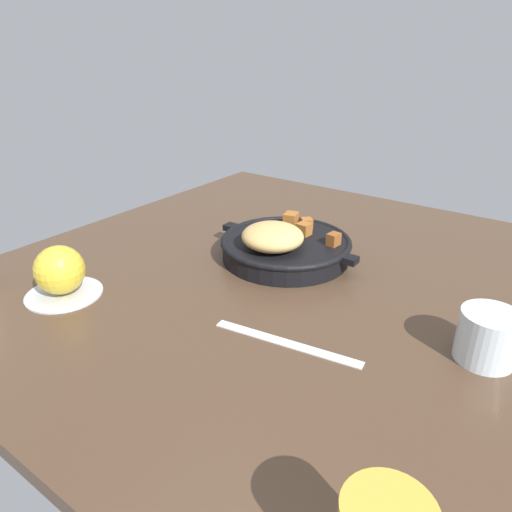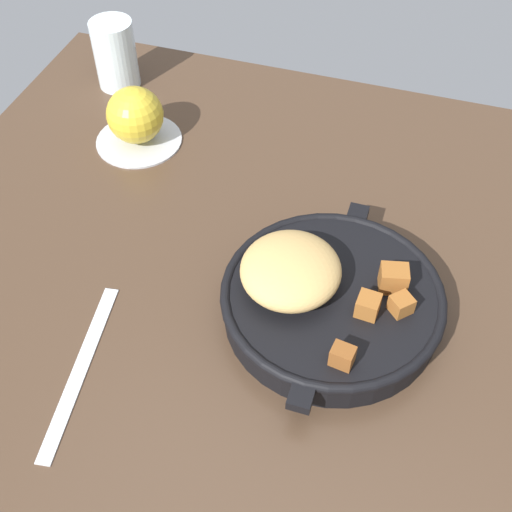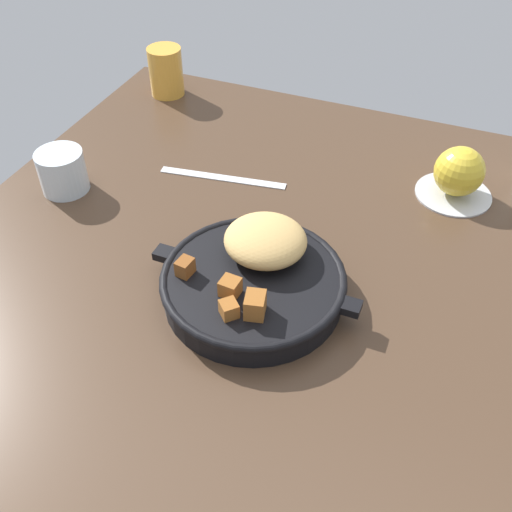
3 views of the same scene
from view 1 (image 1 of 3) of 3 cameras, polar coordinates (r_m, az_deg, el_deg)
name	(u,v)px [view 1 (image 1 of 3)]	position (r cm, az deg, el deg)	size (l,w,h in cm)	color
ground_plane	(278,275)	(86.97, 2.67, -2.28)	(95.30, 102.66, 2.40)	#473323
cast_iron_skillet	(284,245)	(89.13, 3.44, 1.36)	(29.23, 24.89, 8.41)	black
saucer_plate	(64,293)	(83.94, -22.25, -4.20)	(12.35, 12.35, 0.60)	#B7BABF
red_apple	(60,270)	(82.07, -22.72, -1.56)	(8.00, 8.00, 8.00)	gold
butter_knife	(286,342)	(66.37, 3.67, -10.42)	(21.87, 1.60, 0.36)	silver
water_glass_short	(488,337)	(68.49, 26.29, -8.78)	(7.70, 7.70, 6.94)	silver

